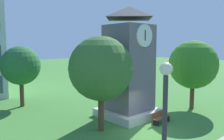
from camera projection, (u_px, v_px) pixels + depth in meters
ground_plane at (144, 132)px, 14.97m from camera, size 160.00×160.00×0.00m
clock_tower at (129, 69)px, 18.02m from camera, size 4.06×4.06×8.59m
park_bench at (161, 117)px, 16.70m from camera, size 1.83×0.60×0.88m
street_lamp at (164, 130)px, 6.49m from camera, size 0.36×0.36×5.16m
tree_near_tower at (21, 66)px, 20.99m from camera, size 3.54×3.54×5.58m
tree_streetside at (101, 69)px, 14.84m from camera, size 4.18×4.18×6.24m
tree_by_building at (193, 65)px, 20.25m from camera, size 4.25×4.25×6.08m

